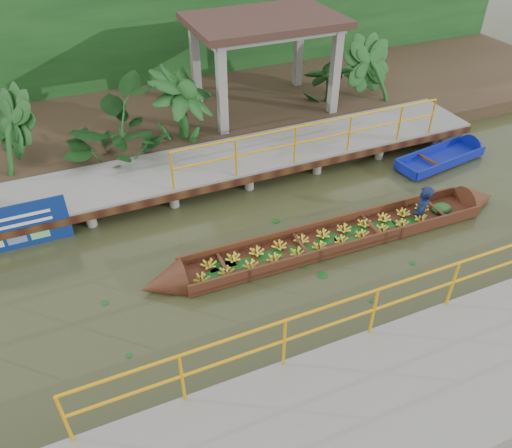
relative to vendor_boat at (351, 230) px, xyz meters
name	(u,v)px	position (x,y,z in m)	size (l,w,h in m)	color
ground	(254,262)	(-2.33, 0.11, -0.24)	(80.00, 80.00, 0.00)	#32351A
land_strip	(163,114)	(-2.33, 7.61, -0.01)	(30.00, 8.00, 0.45)	#34281A
far_dock	(203,167)	(-2.31, 3.54, 0.24)	(16.00, 2.06, 1.66)	gray
near_dock	(418,396)	(-1.33, -4.09, 0.07)	(18.00, 2.40, 1.73)	gray
pavilion	(264,30)	(0.67, 6.41, 2.58)	(4.40, 3.00, 3.00)	gray
foliage_backdrop	(138,36)	(-2.33, 10.11, 1.76)	(30.00, 0.80, 4.00)	#133C15
vendor_boat	(351,230)	(0.00, 0.00, 0.00)	(8.88, 1.08, 2.03)	#3C1C10
moored_blue_boat	(458,152)	(4.82, 2.02, -0.10)	(3.24, 1.27, 0.75)	#0C188E
tropical_plants	(171,108)	(-2.55, 5.41, 1.13)	(14.47, 1.47, 1.83)	#133C15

